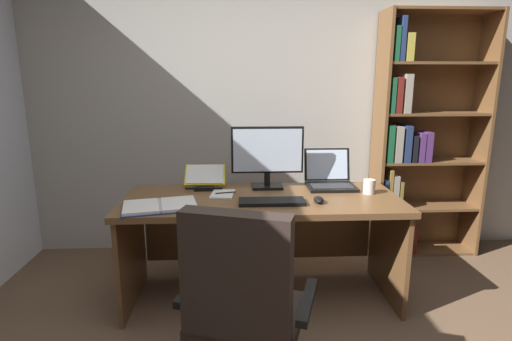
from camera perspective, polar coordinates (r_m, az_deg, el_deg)
name	(u,v)px	position (r m, az deg, el deg)	size (l,w,h in m)	color
wall_back	(277,103)	(3.58, 2.97, 9.56)	(4.85, 0.12, 2.61)	#B2ADA3
desk	(261,221)	(2.84, 0.72, -7.09)	(1.84, 0.74, 0.74)	brown
bookshelf	(416,145)	(3.70, 21.67, 3.39)	(0.90, 0.32, 2.05)	brown
office_chair	(244,321)	(1.99, -1.68, -20.46)	(0.70, 0.61, 0.98)	black
monitor	(267,157)	(2.89, 1.61, 1.96)	(0.52, 0.16, 0.44)	black
laptop	(330,179)	(3.01, 10.38, -1.20)	(0.34, 0.33, 0.26)	black
keyboard	(272,202)	(2.57, 2.25, -4.42)	(0.42, 0.15, 0.02)	black
computer_mouse	(319,200)	(2.61, 8.85, -4.11)	(0.06, 0.10, 0.04)	black
reading_stand_with_book	(205,177)	(2.97, -7.23, -0.94)	(0.29, 0.24, 0.15)	black
open_binder	(160,206)	(2.55, -13.40, -4.88)	(0.50, 0.38, 0.02)	navy
notepad	(223,194)	(2.77, -4.74, -3.32)	(0.15, 0.21, 0.01)	silver
pen	(226,193)	(2.77, -4.33, -3.14)	(0.01, 0.01, 0.14)	black
coffee_mug	(369,187)	(2.89, 15.71, -2.19)	(0.08, 0.08, 0.10)	silver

